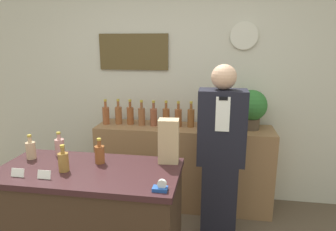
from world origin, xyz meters
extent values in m
cube|color=beige|center=(0.00, 2.00, 1.35)|extent=(5.20, 0.06, 2.70)
cube|color=brown|center=(-0.45, 1.96, 1.70)|extent=(0.80, 0.02, 0.40)
cylinder|color=beige|center=(0.76, 1.95, 1.87)|extent=(0.29, 0.03, 0.29)
cube|color=#8E6642|center=(0.16, 1.71, 0.46)|extent=(1.90, 0.45, 0.91)
cube|color=#382619|center=(-0.37, 0.43, 0.45)|extent=(1.25, 0.59, 0.90)
cube|color=#33191C|center=(-0.37, 0.43, 0.92)|extent=(1.28, 0.62, 0.04)
cube|color=black|center=(0.55, 1.15, 0.38)|extent=(0.31, 0.25, 0.76)
cube|color=black|center=(0.55, 1.15, 1.08)|extent=(0.41, 0.25, 0.66)
cube|color=white|center=(0.55, 1.02, 1.23)|extent=(0.11, 0.01, 0.29)
cube|color=black|center=(0.55, 1.02, 1.36)|extent=(0.07, 0.01, 0.03)
sphere|color=tan|center=(0.55, 1.15, 1.52)|extent=(0.21, 0.21, 0.21)
cylinder|color=#4C3D2D|center=(0.86, 1.75, 0.97)|extent=(0.19, 0.19, 0.12)
sphere|color=#2D6B2D|center=(0.86, 1.75, 1.17)|extent=(0.32, 0.32, 0.32)
cube|color=tan|center=(0.17, 0.65, 1.10)|extent=(0.15, 0.12, 0.32)
cube|color=#1E4799|center=(0.19, 0.20, 0.95)|extent=(0.09, 0.06, 0.02)
cylinder|color=silver|center=(0.20, 0.20, 0.98)|extent=(0.06, 0.02, 0.06)
cube|color=white|center=(-0.77, 0.24, 0.97)|extent=(0.09, 0.02, 0.06)
cube|color=white|center=(-0.58, 0.24, 0.97)|extent=(0.09, 0.02, 0.06)
cylinder|color=tan|center=(-0.88, 0.55, 1.00)|extent=(0.07, 0.07, 0.13)
cylinder|color=tan|center=(-0.88, 0.55, 1.09)|extent=(0.03, 0.03, 0.05)
cylinder|color=#B29933|center=(-0.88, 0.55, 1.12)|extent=(0.03, 0.03, 0.02)
cylinder|color=tan|center=(-0.70, 0.65, 1.00)|extent=(0.07, 0.07, 0.13)
cylinder|color=tan|center=(-0.70, 0.65, 1.09)|extent=(0.03, 0.03, 0.05)
cylinder|color=#B29933|center=(-0.70, 0.65, 1.12)|extent=(0.03, 0.03, 0.02)
cylinder|color=olive|center=(-0.52, 0.38, 1.00)|extent=(0.07, 0.07, 0.13)
cylinder|color=olive|center=(-0.52, 0.38, 1.09)|extent=(0.03, 0.03, 0.05)
cylinder|color=#B29933|center=(-0.52, 0.38, 1.12)|extent=(0.03, 0.03, 0.02)
cylinder|color=brown|center=(-0.33, 0.55, 1.00)|extent=(0.07, 0.07, 0.13)
cylinder|color=brown|center=(-0.33, 0.55, 1.09)|extent=(0.03, 0.03, 0.05)
cylinder|color=#B29933|center=(-0.33, 0.55, 1.12)|extent=(0.03, 0.03, 0.02)
cylinder|color=brown|center=(-0.71, 1.69, 1.01)|extent=(0.08, 0.08, 0.19)
cylinder|color=brown|center=(-0.71, 1.69, 1.14)|extent=(0.03, 0.03, 0.07)
cylinder|color=#B29933|center=(-0.71, 1.69, 1.18)|extent=(0.03, 0.03, 0.02)
cylinder|color=brown|center=(-0.57, 1.73, 1.01)|extent=(0.08, 0.08, 0.19)
cylinder|color=brown|center=(-0.57, 1.73, 1.14)|extent=(0.03, 0.03, 0.07)
cylinder|color=#B29933|center=(-0.57, 1.73, 1.18)|extent=(0.03, 0.03, 0.02)
cylinder|color=brown|center=(-0.44, 1.73, 1.01)|extent=(0.08, 0.08, 0.19)
cylinder|color=brown|center=(-0.44, 1.73, 1.14)|extent=(0.03, 0.03, 0.07)
cylinder|color=#B29933|center=(-0.44, 1.73, 1.18)|extent=(0.03, 0.03, 0.02)
cylinder|color=brown|center=(-0.30, 1.71, 1.01)|extent=(0.08, 0.08, 0.19)
cylinder|color=brown|center=(-0.30, 1.71, 1.14)|extent=(0.03, 0.03, 0.07)
cylinder|color=#B29933|center=(-0.30, 1.71, 1.18)|extent=(0.03, 0.03, 0.02)
cylinder|color=brown|center=(-0.17, 1.71, 1.01)|extent=(0.08, 0.08, 0.19)
cylinder|color=brown|center=(-0.17, 1.71, 1.14)|extent=(0.03, 0.03, 0.07)
cylinder|color=#B29933|center=(-0.17, 1.71, 1.18)|extent=(0.03, 0.03, 0.02)
cylinder|color=brown|center=(-0.03, 1.72, 1.01)|extent=(0.08, 0.08, 0.19)
cylinder|color=brown|center=(-0.03, 1.72, 1.14)|extent=(0.03, 0.03, 0.07)
cylinder|color=#B29933|center=(-0.03, 1.72, 1.18)|extent=(0.03, 0.03, 0.02)
cylinder|color=brown|center=(0.10, 1.71, 1.01)|extent=(0.08, 0.08, 0.19)
cylinder|color=brown|center=(0.10, 1.71, 1.14)|extent=(0.03, 0.03, 0.07)
cylinder|color=#B29933|center=(0.10, 1.71, 1.18)|extent=(0.03, 0.03, 0.02)
cylinder|color=brown|center=(0.24, 1.73, 1.01)|extent=(0.08, 0.08, 0.19)
cylinder|color=brown|center=(0.24, 1.73, 1.14)|extent=(0.03, 0.03, 0.07)
cylinder|color=#B29933|center=(0.24, 1.73, 1.18)|extent=(0.03, 0.03, 0.02)
cylinder|color=brown|center=(0.37, 1.71, 1.01)|extent=(0.08, 0.08, 0.19)
cylinder|color=brown|center=(0.37, 1.71, 1.14)|extent=(0.03, 0.03, 0.07)
cylinder|color=#B29933|center=(0.37, 1.71, 1.18)|extent=(0.03, 0.03, 0.02)
cylinder|color=brown|center=(0.51, 1.69, 1.01)|extent=(0.08, 0.08, 0.19)
cylinder|color=brown|center=(0.51, 1.69, 1.14)|extent=(0.03, 0.03, 0.07)
cylinder|color=#B29933|center=(0.51, 1.69, 1.18)|extent=(0.03, 0.03, 0.02)
cylinder|color=brown|center=(0.64, 1.72, 1.01)|extent=(0.08, 0.08, 0.19)
cylinder|color=brown|center=(0.64, 1.72, 1.14)|extent=(0.03, 0.03, 0.07)
cylinder|color=#B29933|center=(0.64, 1.72, 1.18)|extent=(0.03, 0.03, 0.02)
camera|label=1|loc=(0.50, -1.39, 1.79)|focal=32.00mm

